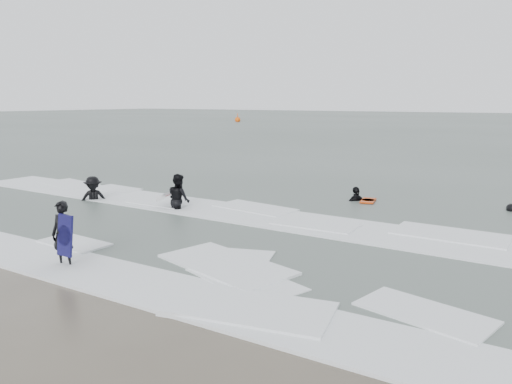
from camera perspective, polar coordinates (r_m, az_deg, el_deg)
The scene contains 9 objects.
ground at distance 11.91m, azimuth -13.21°, elevation -8.92°, with size 320.00×320.00×0.00m, color brown.
surfer_centre at distance 12.79m, azimuth -20.97°, elevation -8.00°, with size 0.59×0.39×1.61m, color black.
surfer_wading at distance 18.17m, azimuth -8.77°, elevation -2.05°, with size 0.91×0.71×1.87m, color black.
surfer_breaker at distance 20.42m, azimuth -18.06°, elevation -1.06°, with size 1.19×0.69×1.85m, color black.
surfer_right_near at distance 19.79m, azimuth 11.38°, elevation -1.10°, with size 1.02×0.43×1.75m, color black.
surfer_right_far at distance 19.74m, azimuth 27.18°, elevation -2.09°, with size 0.72×0.47×1.47m, color black.
surf_foam at distance 14.58m, azimuth -2.76°, elevation -4.88°, with size 30.03×9.06×0.09m.
bodyboards at distance 16.25m, azimuth -3.65°, elevation -1.63°, with size 6.57×11.74×1.25m.
buoy at distance 90.57m, azimuth -2.11°, elevation 8.25°, with size 1.00×1.00×1.65m.
Camera 1 is at (8.14, -7.77, 3.90)m, focal length 35.00 mm.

